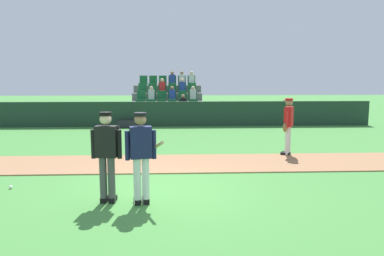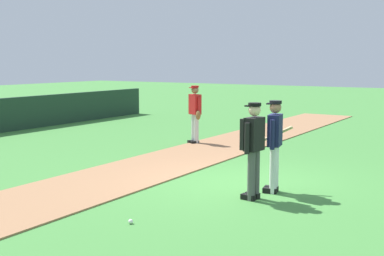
{
  "view_description": "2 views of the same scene",
  "coord_description": "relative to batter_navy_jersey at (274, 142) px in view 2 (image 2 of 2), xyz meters",
  "views": [
    {
      "loc": [
        0.4,
        -7.92,
        2.43
      ],
      "look_at": [
        0.81,
        1.02,
        1.2
      ],
      "focal_mm": 35.52,
      "sensor_mm": 36.0,
      "label": 1
    },
    {
      "loc": [
        -9.06,
        -4.57,
        2.49
      ],
      "look_at": [
        0.72,
        1.55,
        0.96
      ],
      "focal_mm": 47.34,
      "sensor_mm": 36.0,
      "label": 2
    }
  ],
  "objects": [
    {
      "name": "batter_navy_jersey",
      "position": [
        0.0,
        0.0,
        0.0
      ],
      "size": [
        0.73,
        0.73,
        1.76
      ],
      "color": "white",
      "rests_on": "ground"
    },
    {
      "name": "umpire_home_plate",
      "position": [
        -0.66,
        0.13,
        0.03
      ],
      "size": [
        0.59,
        0.33,
        1.76
      ],
      "color": "#4C4C4C",
      "rests_on": "ground"
    },
    {
      "name": "infield_dirt_path",
      "position": [
        0.24,
        3.33,
        -0.95
      ],
      "size": [
        28.0,
        2.23,
        0.03
      ],
      "primitive_type": "cube",
      "color": "#9E704C",
      "rests_on": "ground"
    },
    {
      "name": "baseball",
      "position": [
        -2.94,
        1.12,
        -0.93
      ],
      "size": [
        0.07,
        0.07,
        0.07
      ],
      "primitive_type": "sphere",
      "color": "white",
      "rests_on": "ground"
    },
    {
      "name": "ground_plane",
      "position": [
        0.24,
        0.89,
        -0.97
      ],
      "size": [
        80.0,
        80.0,
        0.0
      ],
      "primitive_type": "plane",
      "color": "#42843A"
    },
    {
      "name": "runner_red_jersey",
      "position": [
        4.09,
        4.29,
        -0.01
      ],
      "size": [
        0.46,
        0.6,
        1.76
      ],
      "color": "silver",
      "rests_on": "ground"
    }
  ]
}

